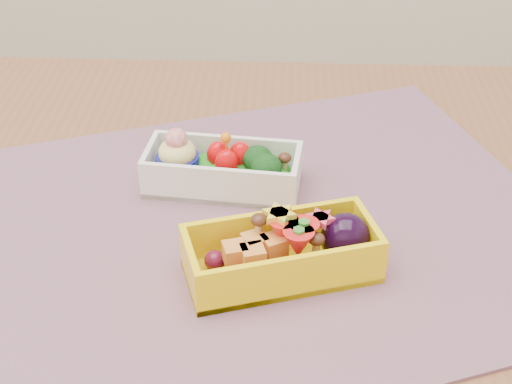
{
  "coord_description": "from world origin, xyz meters",
  "views": [
    {
      "loc": [
        0.07,
        -0.51,
        1.16
      ],
      "look_at": [
        0.04,
        0.04,
        0.79
      ],
      "focal_mm": 54.22,
      "sensor_mm": 36.0,
      "label": 1
    }
  ],
  "objects_px": {
    "placemat": "(247,231)",
    "bento_white": "(222,169)",
    "bento_yellow": "(286,251)",
    "table": "(205,343)"
  },
  "relations": [
    {
      "from": "table",
      "to": "bento_white",
      "type": "relative_size",
      "value": 7.96
    },
    {
      "from": "table",
      "to": "placemat",
      "type": "height_order",
      "value": "placemat"
    },
    {
      "from": "table",
      "to": "placemat",
      "type": "relative_size",
      "value": 2.18
    },
    {
      "from": "bento_white",
      "to": "bento_yellow",
      "type": "height_order",
      "value": "bento_white"
    },
    {
      "from": "table",
      "to": "bento_white",
      "type": "bearing_deg",
      "value": 84.8
    },
    {
      "from": "table",
      "to": "bento_yellow",
      "type": "relative_size",
      "value": 7.18
    },
    {
      "from": "placemat",
      "to": "bento_white",
      "type": "bearing_deg",
      "value": 112.12
    },
    {
      "from": "placemat",
      "to": "bento_white",
      "type": "relative_size",
      "value": 3.65
    },
    {
      "from": "bento_yellow",
      "to": "bento_white",
      "type": "bearing_deg",
      "value": 98.62
    },
    {
      "from": "bento_white",
      "to": "bento_yellow",
      "type": "distance_m",
      "value": 0.14
    }
  ]
}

